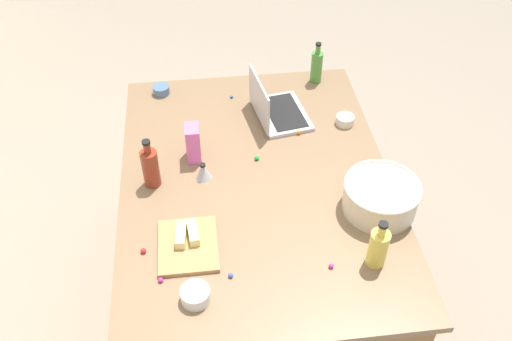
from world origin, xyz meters
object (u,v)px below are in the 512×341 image
(cutting_board, at_px, (188,246))
(ramekin_wide, at_px, (345,120))
(mixing_bowl_large, at_px, (381,196))
(kitchen_timer, at_px, (203,171))
(bottle_soy, at_px, (150,167))
(ramekin_medium, at_px, (195,295))
(butter_stick_right, at_px, (181,235))
(ramekin_small, at_px, (161,90))
(laptop, at_px, (275,109))
(bottle_oil, at_px, (378,247))
(candy_bag, at_px, (193,143))
(bottle_olive, at_px, (317,66))
(butter_stick_left, at_px, (193,232))

(cutting_board, height_order, ramekin_wide, ramekin_wide)
(mixing_bowl_large, relative_size, kitchen_timer, 3.94)
(bottle_soy, xyz_separation_m, ramekin_medium, (-0.59, -0.15, -0.07))
(bottle_soy, bearing_deg, cutting_board, -159.41)
(butter_stick_right, distance_m, ramekin_small, 0.97)
(laptop, height_order, kitchen_timer, laptop)
(mixing_bowl_large, bearing_deg, ramekin_wide, 0.68)
(cutting_board, bearing_deg, mixing_bowl_large, -81.92)
(bottle_oil, height_order, candy_bag, bottle_oil)
(ramekin_small, distance_m, candy_bag, 0.53)
(ramekin_small, xyz_separation_m, candy_bag, (-0.50, -0.15, 0.06))
(laptop, xyz_separation_m, bottle_soy, (-0.38, 0.57, 0.05))
(mixing_bowl_large, distance_m, bottle_oil, 0.27)
(bottle_soy, height_order, bottle_oil, bottle_soy)
(ramekin_wide, bearing_deg, bottle_olive, 10.60)
(ramekin_small, height_order, kitchen_timer, kitchen_timer)
(mixing_bowl_large, bearing_deg, bottle_oil, 161.44)
(bottle_soy, height_order, butter_stick_left, bottle_soy)
(laptop, relative_size, ramekin_medium, 3.33)
(bottle_olive, xyz_separation_m, candy_bag, (-0.52, 0.64, -0.00))
(ramekin_medium, xyz_separation_m, ramekin_wide, (0.88, -0.74, -0.00))
(butter_stick_left, bearing_deg, mixing_bowl_large, -84.61)
(bottle_olive, bearing_deg, bottle_oil, 179.38)
(laptop, height_order, ramekin_small, laptop)
(mixing_bowl_large, height_order, butter_stick_right, mixing_bowl_large)
(bottle_olive, relative_size, candy_bag, 1.30)
(candy_bag, bearing_deg, butter_stick_right, 171.91)
(cutting_board, height_order, candy_bag, candy_bag)
(mixing_bowl_large, height_order, cutting_board, mixing_bowl_large)
(bottle_oil, height_order, kitchen_timer, bottle_oil)
(bottle_oil, bearing_deg, bottle_soy, 57.82)
(bottle_soy, height_order, ramekin_medium, bottle_soy)
(bottle_oil, height_order, ramekin_wide, bottle_oil)
(ramekin_wide, bearing_deg, ramekin_medium, 140.24)
(ramekin_medium, bearing_deg, butter_stick_right, 9.00)
(candy_bag, bearing_deg, ramekin_medium, 178.09)
(bottle_soy, distance_m, candy_bag, 0.23)
(ramekin_wide, xyz_separation_m, kitchen_timer, (-0.29, 0.68, 0.01))
(ramekin_small, distance_m, ramekin_medium, 1.24)
(mixing_bowl_large, height_order, bottle_oil, bottle_oil)
(butter_stick_right, relative_size, ramekin_wide, 1.29)
(ramekin_medium, bearing_deg, laptop, -23.05)
(cutting_board, bearing_deg, butter_stick_right, 35.14)
(bottle_oil, xyz_separation_m, cutting_board, (0.15, 0.67, -0.08))
(kitchen_timer, bearing_deg, bottle_olive, -43.28)
(bottle_olive, distance_m, cutting_board, 1.23)
(bottle_oil, xyz_separation_m, ramekin_medium, (-0.08, 0.66, -0.06))
(bottle_olive, distance_m, ramekin_wide, 0.38)
(cutting_board, relative_size, butter_stick_right, 2.38)
(mixing_bowl_large, relative_size, ramekin_wide, 3.55)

